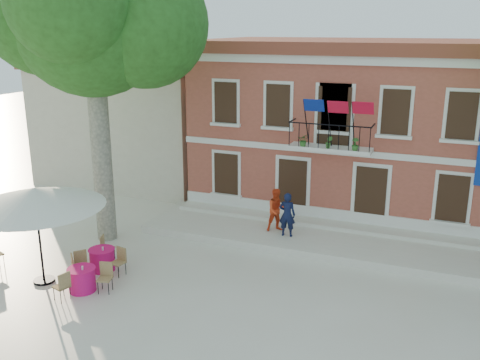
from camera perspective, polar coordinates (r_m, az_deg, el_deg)
The scene contains 10 objects.
ground at distance 17.83m, azimuth -1.36°, elevation -10.87°, with size 90.00×90.00×0.00m, color beige.
main_building at distance 25.31m, azimuth 11.85°, elevation 5.98°, with size 13.50×9.59×7.50m.
neighbor_west at distance 30.47m, azimuth -9.74°, elevation 6.70°, with size 9.40×9.40×6.40m.
terrace at distance 21.02m, azimuth 8.48°, elevation -6.25°, with size 14.00×3.40×0.30m, color silver.
plane_tree_west at distance 20.40m, azimuth -15.57°, elevation 16.32°, with size 5.78×5.78×11.35m.
patio_umbrella at distance 17.98m, azimuth -21.03°, elevation -1.76°, with size 4.34×4.34×3.23m.
pedestrian_navy at distance 20.50m, azimuth 5.06°, elevation -3.69°, with size 0.63×0.41×1.73m, color #0F1534.
pedestrian_orange at distance 20.98m, azimuth 3.98°, elevation -3.21°, with size 0.83×0.65×1.72m, color #E5411A.
cafe_table_0 at distance 19.09m, azimuth -14.50°, elevation -8.10°, with size 1.76×1.84×0.95m.
cafe_table_1 at distance 17.85m, azimuth -16.51°, elevation -10.02°, with size 1.81×1.81×0.95m.
Camera 1 is at (6.32, -14.58, 8.10)m, focal length 40.00 mm.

